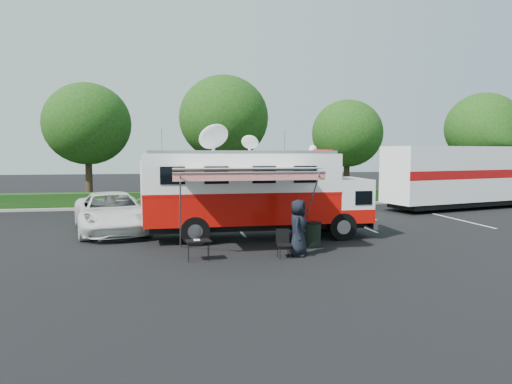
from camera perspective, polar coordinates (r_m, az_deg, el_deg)
The scene contains 11 objects.
ground_plane at distance 19.30m, azimuth 0.26°, elevation -5.75°, with size 120.00×120.00×0.00m, color black.
back_border at distance 31.92m, azimuth -1.95°, elevation 7.51°, with size 60.00×6.14×8.87m.
stall_lines at distance 22.14m, azimuth -2.43°, elevation -4.36°, with size 24.12×5.50×0.01m.
command_truck at distance 19.02m, azimuth 0.02°, elevation -0.01°, with size 9.44×2.60×4.54m.
awning at distance 16.16m, azimuth -1.23°, elevation 2.58°, with size 5.16×2.66×3.11m.
white_suv at distance 21.77m, azimuth -17.57°, elevation -4.76°, with size 2.96×6.42×1.79m, color silver.
person at distance 16.11m, azimuth 5.27°, elevation -7.94°, with size 0.96×0.63×1.97m, color black.
folding_table at distance 15.34m, azimuth -7.22°, elevation -6.17°, with size 0.88×0.68×0.69m.
folding_chair at distance 15.71m, azimuth 3.44°, elevation -6.11°, with size 0.53×0.56×0.97m.
trash_bin at distance 17.63m, azimuth 7.16°, elevation -5.26°, with size 0.63×0.63×0.94m.
semi_trailer at distance 32.55m, azimuth 25.44°, elevation 1.85°, with size 13.11×5.64×3.96m.
Camera 1 is at (-3.45, -18.65, 3.60)m, focal length 32.00 mm.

